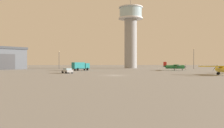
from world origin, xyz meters
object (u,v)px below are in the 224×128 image
Objects in this scene: airplane_yellow at (223,69)px; light_post_north at (194,57)px; control_tower at (131,30)px; airplane_green at (175,66)px; truck_box_teal at (80,66)px; light_post_east at (59,58)px; car_silver at (67,70)px.

airplane_yellow is 1.15× the size of light_post_north.
control_tower reaches higher than airplane_green.
airplane_yellow reaches higher than truck_box_teal.
light_post_east is at bearing 171.24° from airplane_green.
control_tower is 5.44× the size of truck_box_teal.
truck_box_teal is (-33.79, 1.57, 0.19)m from airplane_green.
airplane_green reaches higher than airplane_yellow.
control_tower is at bearing 19.79° from airplane_yellow.
light_post_east is at bearing -15.23° from car_silver.
control_tower reaches higher than airplane_yellow.
airplane_yellow is at bearing -107.10° from light_post_north.
truck_box_teal is 0.79× the size of light_post_east.
light_post_north is at bearing -31.53° from control_tower.
airplane_yellow is at bearing -134.14° from car_silver.
light_post_east is at bearing 50.01° from airplane_yellow.
light_post_north reaches higher than light_post_east.
light_post_north is at bearing -81.57° from car_silver.
truck_box_teal is (-23.19, -31.67, -17.51)m from control_tower.
light_post_east is (-33.94, -9.78, -14.32)m from control_tower.
control_tower is 3.80× the size of light_post_north.
light_post_east is at bearing -163.93° from control_tower.
light_post_east is at bearing 82.05° from truck_box_teal.
control_tower is 3.32× the size of airplane_yellow.
light_post_north is at bearing -7.23° from airplane_yellow.
control_tower is 7.50× the size of car_silver.
light_post_east is 0.88× the size of light_post_north.
truck_box_teal is at bearing -126.22° from control_tower.
light_post_north reaches higher than car_silver.
car_silver is 0.51× the size of light_post_north.
truck_box_teal is 1.38× the size of car_silver.
light_post_east reaches higher than airplane_yellow.
truck_box_teal is 0.70× the size of light_post_north.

